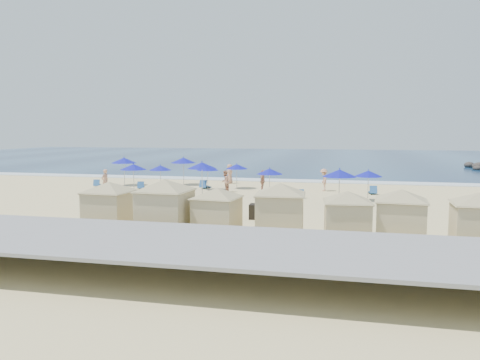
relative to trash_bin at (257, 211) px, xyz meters
name	(u,v)px	position (x,y,z in m)	size (l,w,h in m)	color
ground	(224,204)	(-3.11, 4.56, -0.41)	(160.00, 160.00, 0.00)	beige
ocean	(303,158)	(-3.11, 59.56, -0.38)	(160.00, 80.00, 0.06)	navy
surf_line	(265,180)	(-3.11, 20.06, -0.37)	(160.00, 2.50, 0.08)	white
seawall	(133,241)	(-3.11, -8.94, 0.24)	(160.00, 6.10, 1.22)	gray
trash_bin	(257,211)	(0.00, 0.00, 0.00)	(0.83, 0.83, 0.83)	black
cabana_0	(109,201)	(-6.25, -5.00, 1.13)	(4.29, 4.29, 2.70)	#CBB98B
cabana_1	(165,201)	(-3.28, -5.29, 1.27)	(4.68, 4.68, 2.94)	#CBB98B
cabana_2	(217,206)	(-0.89, -4.97, 1.04)	(4.04, 4.04, 2.54)	#CBB98B
cabana_3	(280,204)	(1.94, -4.54, 1.19)	(4.45, 4.45, 2.80)	#CBB98B
cabana_4	(347,211)	(4.90, -4.95, 1.05)	(4.06, 4.06, 2.56)	#CBB98B
cabana_5	(401,210)	(7.10, -4.71, 1.12)	(4.26, 4.26, 2.68)	#CBB98B
cabana_6	(479,215)	(10.06, -5.04, 1.12)	(4.27, 4.27, 2.68)	#CBB98B
umbrella_0	(124,160)	(-14.70, 13.12, 1.83)	(2.28, 2.28, 2.59)	#A5A8AD
umbrella_1	(133,167)	(-11.59, 8.59, 1.64)	(2.08, 2.08, 2.37)	#A5A8AD
umbrella_2	(160,168)	(-10.26, 10.79, 1.42)	(1.86, 1.86, 2.12)	#A5A8AD
umbrella_3	(183,160)	(-9.66, 14.71, 1.82)	(2.26, 2.26, 2.57)	#A5A8AD
umbrella_4	(208,168)	(-6.45, 11.70, 1.41)	(1.85, 1.85, 2.10)	#A5A8AD
umbrella_5	(202,165)	(-6.01, 8.79, 1.83)	(2.27, 2.27, 2.59)	#A5A8AD
umbrella_6	(237,167)	(-4.33, 13.20, 1.46)	(1.89, 1.89, 2.15)	#A5A8AD
umbrella_7	(270,171)	(-0.73, 8.54, 1.51)	(1.94, 1.94, 2.21)	#A5A8AD
umbrella_8	(368,174)	(6.26, 8.31, 1.51)	(1.95, 1.95, 2.22)	#A5A8AD
umbrella_9	(340,173)	(4.35, 5.33, 1.76)	(2.20, 2.20, 2.51)	#A5A8AD
beach_chair_0	(97,184)	(-16.56, 11.63, -0.18)	(0.88, 1.31, 0.66)	#295C99
beach_chair_1	(141,186)	(-12.02, 10.84, -0.17)	(0.89, 1.36, 0.69)	#295C99
beach_chair_2	(205,185)	(-6.98, 12.49, -0.15)	(0.71, 1.41, 0.75)	#295C99
beach_chair_3	(229,198)	(-3.14, 5.82, -0.16)	(1.05, 1.46, 0.73)	#295C99
beach_chair_4	(300,195)	(1.47, 8.73, -0.18)	(0.86, 1.32, 0.67)	#295C99
beach_chair_5	(373,191)	(6.77, 12.01, -0.17)	(0.67, 1.32, 0.70)	#295C99
beachgoer_0	(105,181)	(-13.84, 8.14, 0.52)	(0.68, 0.45, 1.86)	tan
beachgoer_1	(225,181)	(-4.70, 10.68, 0.46)	(0.84, 0.66, 1.74)	tan
beachgoer_2	(263,181)	(-1.81, 11.58, 0.46)	(1.02, 0.42, 1.74)	tan
beachgoer_3	(324,180)	(2.96, 13.21, 0.49)	(1.17, 0.67, 1.81)	tan
beachgoer_4	(230,174)	(-5.88, 16.79, 0.49)	(0.88, 0.57, 1.80)	tan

